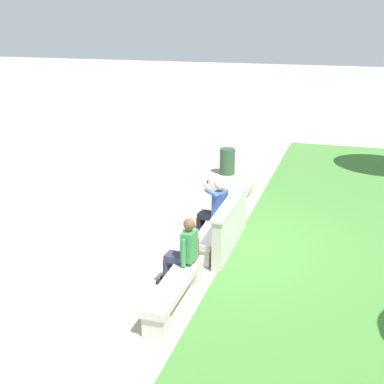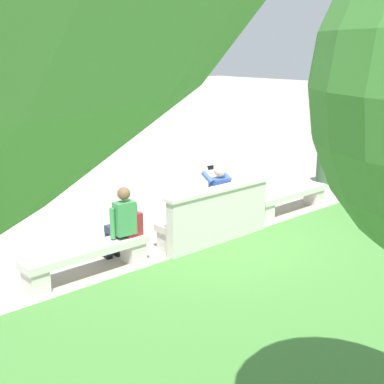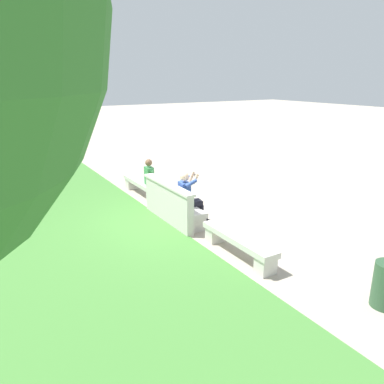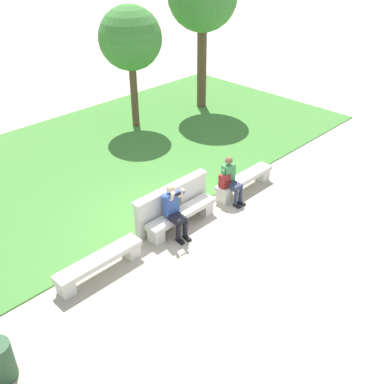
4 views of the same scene
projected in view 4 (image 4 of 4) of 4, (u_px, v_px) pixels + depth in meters
name	position (u px, v px, depth m)	size (l,w,h in m)	color
ground_plane	(182.00, 226.00, 11.06)	(80.00, 80.00, 0.00)	#B2A593
grass_strip	(81.00, 167.00, 13.67)	(18.86, 8.00, 0.03)	#478438
bench_main	(99.00, 263.00, 9.43)	(2.03, 0.40, 0.45)	beige
bench_near	(182.00, 216.00, 10.90)	(2.03, 0.40, 0.45)	beige
bench_mid	(244.00, 181.00, 12.37)	(2.03, 0.40, 0.45)	beige
backrest_wall_with_plaque	(172.00, 203.00, 10.99)	(2.27, 0.24, 1.01)	beige
person_photographer	(174.00, 208.00, 10.43)	(0.51, 0.76, 1.32)	black
person_distant	(231.00, 178.00, 11.73)	(0.48, 0.69, 1.26)	black
backpack	(225.00, 181.00, 11.71)	(0.28, 0.24, 0.43)	maroon
tree_left_background	(130.00, 39.00, 14.76)	(2.11, 2.11, 4.16)	brown
trash_bin	(0.00, 361.00, 7.26)	(0.44, 0.44, 0.75)	#2D5133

